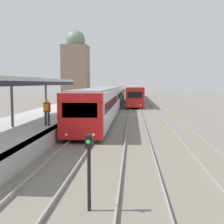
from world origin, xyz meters
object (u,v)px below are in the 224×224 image
(train_far, at_px, (134,92))
(train_near, at_px, (110,97))
(person_on_platform, at_px, (47,110))
(signal_post_near, at_px, (89,165))

(train_far, bearing_deg, train_near, -98.37)
(person_on_platform, height_order, train_near, train_near)
(person_on_platform, distance_m, train_far, 45.93)
(person_on_platform, bearing_deg, train_near, 84.16)
(signal_post_near, bearing_deg, person_on_platform, 111.16)
(person_on_platform, relative_size, train_near, 0.03)
(train_far, xyz_separation_m, signal_post_near, (-1.47, -56.43, -0.39))
(train_near, relative_size, signal_post_near, 23.04)
(signal_post_near, bearing_deg, train_far, 88.51)
(person_on_platform, bearing_deg, train_far, 82.91)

